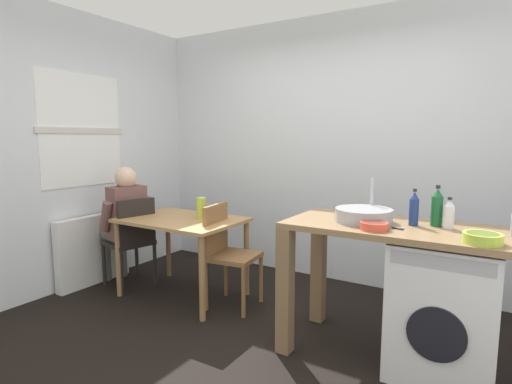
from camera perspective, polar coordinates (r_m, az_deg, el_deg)
ground_plane at (r=3.09m, az=-1.94°, el=-21.07°), size 5.46×5.46×0.00m
wall_back at (r=4.28m, az=11.14°, el=5.73°), size 4.60×0.10×2.70m
wall_window_side at (r=4.29m, az=-26.74°, el=5.10°), size 0.12×3.80×2.70m
radiator at (r=4.50m, az=-21.85°, el=-7.50°), size 0.10×0.80×0.70m
dining_table at (r=3.85m, az=-10.33°, el=-5.06°), size 1.10×0.76×0.74m
chair_person_seat at (r=4.18m, az=-16.98°, el=-6.16°), size 0.48×0.48×0.90m
chair_opposite at (r=3.62m, az=-4.18°, el=-7.98°), size 0.45×0.45×0.90m
seated_person at (r=4.29m, az=-18.10°, el=-3.64°), size 0.54×0.54×1.20m
kitchen_counter at (r=2.86m, az=15.70°, el=-7.25°), size 1.50×0.68×0.92m
washing_machine at (r=2.88m, az=24.82°, el=-14.55°), size 0.60×0.61×0.86m
sink_basin at (r=2.83m, az=14.84°, el=-3.15°), size 0.38×0.38×0.09m
tap at (r=2.99m, az=15.91°, el=-0.79°), size 0.02×0.02×0.28m
bottle_tall_green at (r=2.80m, az=21.25°, el=-2.23°), size 0.06×0.06×0.24m
bottle_squat_brown at (r=2.84m, az=24.02°, el=-2.02°), size 0.07×0.07×0.26m
bottle_clear_small at (r=2.80m, az=25.40°, el=-2.86°), size 0.06×0.06×0.20m
mixing_bowl at (r=2.61m, az=16.21°, el=-4.51°), size 0.17×0.17×0.05m
colander at (r=2.51m, az=29.15°, el=-5.61°), size 0.20×0.20×0.06m
vase at (r=3.79m, az=-7.70°, el=-2.22°), size 0.09×0.09×0.19m
scissors at (r=2.69m, az=18.53°, el=-4.75°), size 0.15×0.06×0.01m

